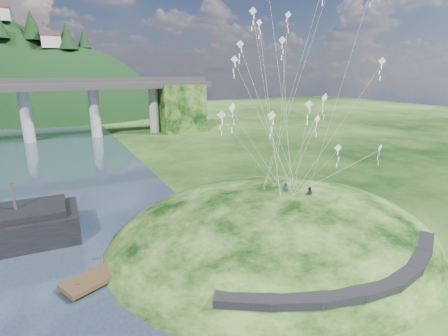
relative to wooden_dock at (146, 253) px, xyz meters
name	(u,v)px	position (x,y,z in m)	size (l,w,h in m)	color
ground	(214,264)	(5.25, -3.79, -0.49)	(320.00, 320.00, 0.00)	black
grass_hill	(274,249)	(13.25, -1.79, -1.99)	(36.00, 32.00, 13.00)	black
footpath	(361,277)	(12.71, -13.53, 1.60)	(22.29, 5.84, 0.83)	black
wooden_dock	(146,253)	(0.00, 0.00, 0.00)	(15.21, 8.57, 1.11)	#362616
kite_flyers	(300,185)	(15.11, -2.99, 5.31)	(2.69, 2.45, 1.98)	#252932
kite_swarm	(292,62)	(14.43, -1.63, 17.16)	(17.75, 13.92, 18.96)	white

